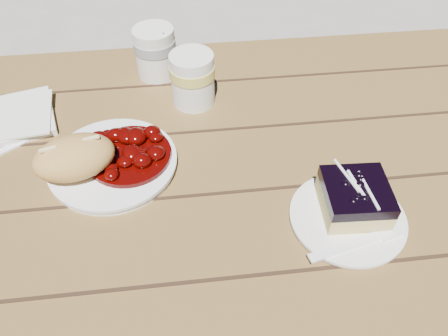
{
  "coord_description": "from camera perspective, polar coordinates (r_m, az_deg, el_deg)",
  "views": [
    {
      "loc": [
        -0.24,
        -0.55,
        1.32
      ],
      "look_at": [
        -0.19,
        -0.08,
        0.81
      ],
      "focal_mm": 35.0,
      "sensor_mm": 36.0,
      "label": 1
    }
  ],
  "objects": [
    {
      "name": "blueberry_cake",
      "position": [
        0.71,
        16.71,
        -3.73
      ],
      "size": [
        0.1,
        0.1,
        0.06
      ],
      "rotation": [
        0.0,
        0.0,
        -0.05
      ],
      "color": "#D1C072",
      "rests_on": "dessert_plate"
    },
    {
      "name": "ground",
      "position": [
        1.45,
        7.57,
        -19.49
      ],
      "size": [
        60.0,
        60.0,
        0.0
      ],
      "primitive_type": "plane",
      "color": "gray",
      "rests_on": "ground"
    },
    {
      "name": "fork_table",
      "position": [
        0.9,
        -26.07,
        2.48
      ],
      "size": [
        0.14,
        0.11,
        0.0
      ],
      "primitive_type": null,
      "rotation": [
        0.0,
        0.0,
        2.19
      ],
      "color": "white",
      "rests_on": "picnic_table"
    },
    {
      "name": "bread_roll",
      "position": [
        0.77,
        -18.96,
        1.32
      ],
      "size": [
        0.15,
        0.12,
        0.07
      ],
      "primitive_type": "ellipsoid",
      "rotation": [
        0.0,
        0.0,
        0.27
      ],
      "color": "tan",
      "rests_on": "main_plate"
    },
    {
      "name": "coffee_cup",
      "position": [
        0.98,
        -8.94,
        14.69
      ],
      "size": [
        0.09,
        0.09,
        0.11
      ],
      "primitive_type": "cylinder",
      "color": "white",
      "rests_on": "picnic_table"
    },
    {
      "name": "picnic_table",
      "position": [
        0.95,
        10.99,
        -4.82
      ],
      "size": [
        2.0,
        1.55,
        0.75
      ],
      "color": "brown",
      "rests_on": "ground"
    },
    {
      "name": "napkin_stack",
      "position": [
        0.96,
        -25.77,
        5.91
      ],
      "size": [
        0.18,
        0.18,
        0.01
      ],
      "primitive_type": "cube",
      "rotation": [
        0.0,
        0.0,
        0.26
      ],
      "color": "white",
      "rests_on": "picnic_table"
    },
    {
      "name": "fork_dessert",
      "position": [
        0.69,
        15.72,
        -9.8
      ],
      "size": [
        0.16,
        0.06,
        0.0
      ],
      "primitive_type": null,
      "rotation": [
        0.0,
        0.0,
        -1.33
      ],
      "color": "white",
      "rests_on": "dessert_plate"
    },
    {
      "name": "main_plate",
      "position": [
        0.8,
        -14.26,
        0.52
      ],
      "size": [
        0.22,
        0.22,
        0.02
      ],
      "primitive_type": "cylinder",
      "color": "white",
      "rests_on": "picnic_table"
    },
    {
      "name": "dessert_plate",
      "position": [
        0.73,
        15.79,
        -6.36
      ],
      "size": [
        0.18,
        0.18,
        0.01
      ],
      "primitive_type": "cylinder",
      "color": "white",
      "rests_on": "picnic_table"
    },
    {
      "name": "second_cup",
      "position": [
        0.89,
        -4.12,
        11.51
      ],
      "size": [
        0.09,
        0.09,
        0.11
      ],
      "primitive_type": "cylinder",
      "color": "white",
      "rests_on": "picnic_table"
    },
    {
      "name": "goulash_stew",
      "position": [
        0.78,
        -12.45,
        2.45
      ],
      "size": [
        0.15,
        0.15,
        0.04
      ],
      "primitive_type": null,
      "color": "#420302",
      "rests_on": "main_plate"
    }
  ]
}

